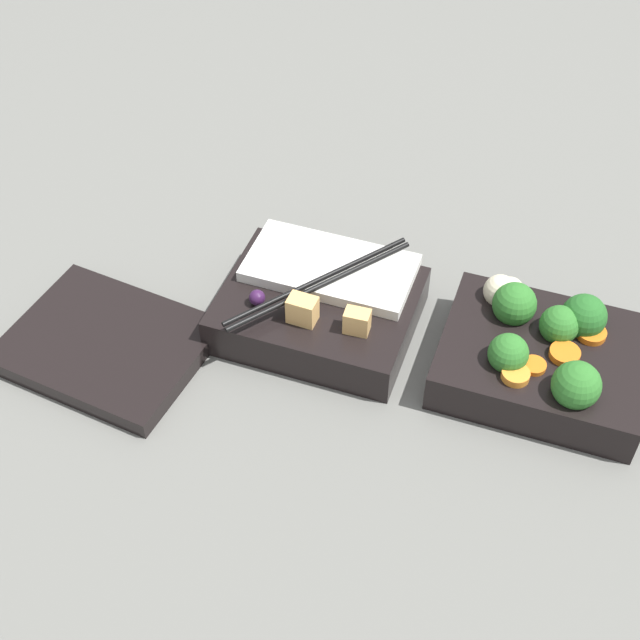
{
  "coord_description": "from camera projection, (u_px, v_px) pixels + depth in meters",
  "views": [
    {
      "loc": [
        -0.11,
        0.58,
        0.66
      ],
      "look_at": [
        0.09,
        0.03,
        0.04
      ],
      "focal_mm": 50.0,
      "sensor_mm": 36.0,
      "label": 1
    }
  ],
  "objects": [
    {
      "name": "bento_tray_rice",
      "position": [
        321.0,
        303.0,
        0.89
      ],
      "size": [
        0.19,
        0.18,
        0.07
      ],
      "color": "black",
      "rests_on": "ground_plane"
    },
    {
      "name": "ground_plane",
      "position": [
        415.0,
        350.0,
        0.88
      ],
      "size": [
        3.0,
        3.0,
        0.0
      ],
      "primitive_type": "plane",
      "color": "slate"
    },
    {
      "name": "bento_tray_vegetable",
      "position": [
        542.0,
        354.0,
        0.84
      ],
      "size": [
        0.19,
        0.15,
        0.08
      ],
      "color": "black",
      "rests_on": "ground_plane"
    },
    {
      "name": "bento_lid",
      "position": [
        107.0,
        345.0,
        0.87
      ],
      "size": [
        0.2,
        0.17,
        0.02
      ],
      "primitive_type": "cube",
      "rotation": [
        0.0,
        0.0,
        -0.11
      ],
      "color": "black",
      "rests_on": "ground_plane"
    }
  ]
}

